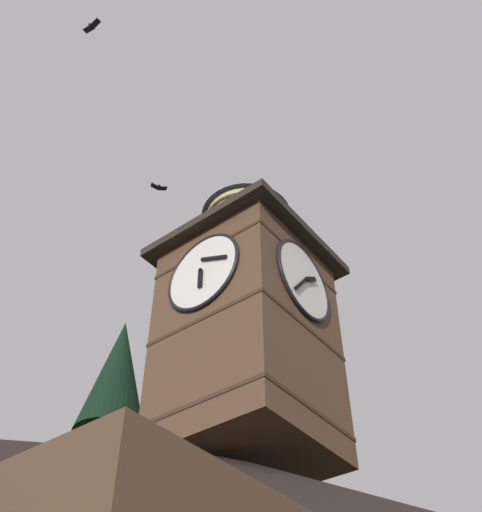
# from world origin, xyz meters

# --- Properties ---
(clock_tower) EXTENTS (4.18, 4.18, 8.90)m
(clock_tower) POSITION_xyz_m (0.75, -0.18, 11.98)
(clock_tower) COLOR brown
(clock_tower) RESTS_ON building_main
(flying_bird_high) EXTENTS (0.57, 0.45, 0.13)m
(flying_bird_high) POSITION_xyz_m (1.58, -3.31, 18.61)
(flying_bird_high) COLOR black
(flying_bird_low) EXTENTS (0.25, 0.66, 0.15)m
(flying_bird_low) POSITION_xyz_m (6.45, -1.86, 20.78)
(flying_bird_low) COLOR black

